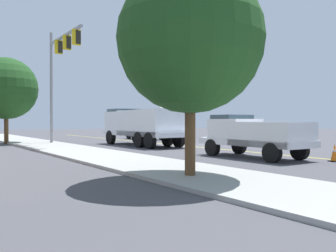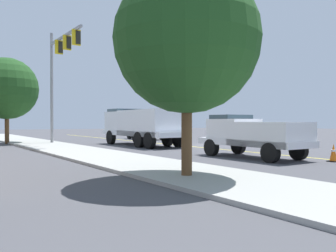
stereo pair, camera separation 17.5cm
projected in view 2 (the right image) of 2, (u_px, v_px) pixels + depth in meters
name	position (u px, v px, depth m)	size (l,w,h in m)	color
ground	(183.00, 146.00, 25.27)	(120.00, 120.00, 0.00)	#47474C
sidewalk_far_side	(71.00, 150.00, 20.70)	(60.00, 3.60, 0.12)	#9E9E99
lane_centre_stripe	(183.00, 146.00, 25.27)	(50.00, 0.16, 0.01)	yellow
utility_bucket_truck	(142.00, 123.00, 25.50)	(8.47, 3.64, 6.45)	white
service_pickup_truck	(253.00, 134.00, 16.78)	(5.84, 2.88, 2.06)	white
passing_minivan	(145.00, 129.00, 34.30)	(5.02, 2.57, 1.69)	silver
traffic_cone_leading	(333.00, 153.00, 15.21)	(0.40, 0.40, 0.77)	black
traffic_cone_mid_front	(137.00, 138.00, 30.22)	(0.40, 0.40, 0.69)	black
traffic_signal_mast	(60.00, 63.00, 25.57)	(6.33, 1.16, 8.48)	gray
street_tree_left	(187.00, 40.00, 10.59)	(4.40, 4.40, 6.36)	brown
street_tree_right	(7.00, 89.00, 27.32)	(4.74, 4.74, 6.63)	brown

